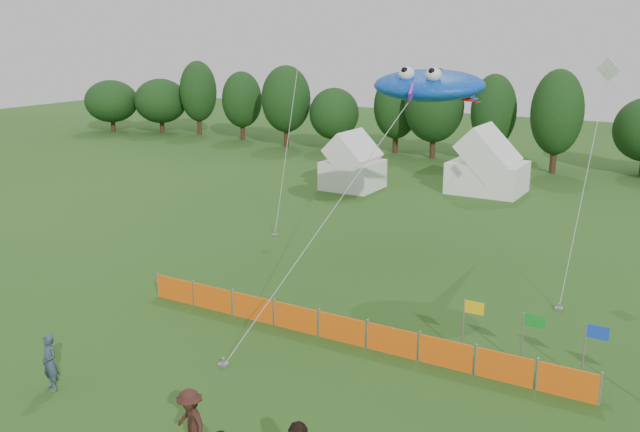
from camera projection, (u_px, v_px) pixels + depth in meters
The scene contains 10 objects.
treeline at pixel (594, 121), 55.04m from camera, with size 104.57×8.78×8.36m.
tent_left at pixel (353, 166), 50.62m from camera, with size 3.74×3.74×3.30m.
tent_right at pixel (488, 167), 49.38m from camera, with size 5.03×4.03×3.55m.
barrier_fence at pixel (342, 329), 25.96m from camera, with size 17.90×0.06×1.00m.
flag_row at pixel (557, 338), 23.14m from camera, with size 6.73×0.72×2.07m.
spectator_a at pixel (50, 363), 22.38m from camera, with size 0.69×0.45×1.89m, color #304050.
spectator_c at pixel (190, 423), 18.91m from camera, with size 1.24×0.72×1.93m, color #371C16.
stingray_kite at pixel (433, 85), 33.14m from camera, with size 5.72×20.95×9.52m.
small_kite_white at pixel (595, 135), 32.14m from camera, with size 1.16×8.33×9.84m.
small_kite_dark at pixel (295, 90), 41.97m from camera, with size 3.31×8.57×14.30m.
Camera 1 is at (11.40, -13.28, 11.11)m, focal length 40.00 mm.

